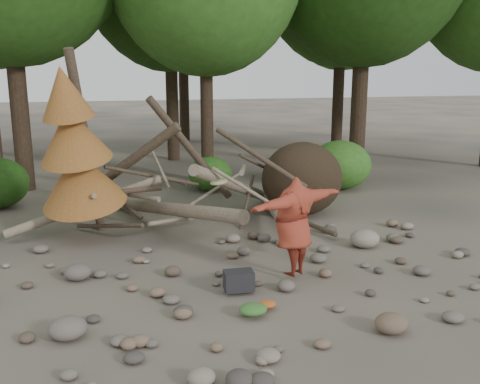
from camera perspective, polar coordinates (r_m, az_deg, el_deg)
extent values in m
plane|color=#514C44|center=(10.00, 1.46, -9.78)|extent=(120.00, 120.00, 0.00)
ellipsoid|color=#332619|center=(14.43, 6.63, 1.40)|extent=(2.20, 1.87, 1.98)
cylinder|color=gray|center=(13.08, -7.30, -1.82)|extent=(2.61, 5.11, 1.08)
cylinder|color=gray|center=(13.81, -0.20, 0.58)|extent=(3.18, 3.71, 1.90)
cylinder|color=brown|center=(13.68, -12.90, 2.26)|extent=(3.08, 1.91, 2.49)
cylinder|color=gray|center=(13.51, 3.84, -2.14)|extent=(1.13, 4.98, 0.43)
cylinder|color=brown|center=(13.99, -5.21, 4.44)|extent=(2.39, 1.03, 2.89)
cylinder|color=gray|center=(13.24, -16.11, -1.38)|extent=(3.71, 0.86, 1.20)
cylinder|color=#4C3F30|center=(12.85, -13.80, -3.52)|extent=(1.52, 1.70, 0.49)
cylinder|color=gray|center=(13.88, -2.81, 0.21)|extent=(1.57, 0.85, 0.69)
cylinder|color=#4C3F30|center=(14.68, 2.89, 2.50)|extent=(1.92, 1.25, 1.10)
cylinder|color=gray|center=(13.33, -8.56, 2.61)|extent=(0.37, 1.42, 0.85)
cylinder|color=#4C3F30|center=(13.49, 6.65, -3.10)|extent=(0.79, 2.54, 0.12)
cylinder|color=gray|center=(12.56, -6.02, -2.88)|extent=(1.78, 1.11, 0.29)
cylinder|color=#4C3F30|center=(12.76, -16.10, 4.97)|extent=(0.67, 1.13, 4.35)
cone|color=brown|center=(12.57, -16.63, 1.58)|extent=(2.06, 2.13, 1.86)
cone|color=brown|center=(12.22, -17.45, 5.96)|extent=(1.71, 1.78, 1.65)
cone|color=brown|center=(11.97, -18.24, 10.11)|extent=(1.23, 1.30, 1.41)
cylinder|color=#38281C|center=(18.51, -22.96, 13.90)|extent=(0.56, 0.56, 8.96)
cylinder|color=#38281C|center=(18.40, -3.61, 12.04)|extent=(0.44, 0.44, 7.14)
cylinder|color=#38281C|center=(20.99, 12.87, 15.02)|extent=(0.60, 0.60, 9.45)
cylinder|color=#38281C|center=(23.26, -7.37, 13.89)|extent=(0.52, 0.52, 8.54)
cylinder|color=#38281C|center=(25.00, 10.55, 13.23)|extent=(0.50, 0.50, 8.12)
cylinder|color=#38281C|center=(29.71, -6.08, 13.91)|extent=(0.54, 0.54, 8.75)
cylinder|color=#38281C|center=(31.89, 10.70, 12.88)|extent=(0.46, 0.46, 7.84)
ellipsoid|color=#2F651D|center=(17.31, -3.21, 1.96)|extent=(1.40, 1.40, 1.12)
ellipsoid|color=#3B7725|center=(17.84, 10.66, 2.87)|extent=(2.00, 2.00, 1.60)
imported|color=maroon|center=(9.98, 5.77, -3.66)|extent=(2.36, 1.57, 1.88)
cylinder|color=#9B9162|center=(8.91, -2.27, 1.07)|extent=(0.35, 0.35, 0.08)
cube|color=black|center=(9.57, -0.13, -9.75)|extent=(0.53, 0.37, 0.34)
ellipsoid|color=#376F2C|center=(8.73, 1.40, -12.70)|extent=(0.46, 0.38, 0.17)
ellipsoid|color=#B9561F|center=(8.99, 2.90, -12.15)|extent=(0.30, 0.24, 0.11)
ellipsoid|color=#6B6259|center=(8.45, -17.90, -13.64)|extent=(0.57, 0.51, 0.34)
ellipsoid|color=brown|center=(8.55, 15.85, -13.32)|extent=(0.51, 0.46, 0.30)
ellipsoid|color=gray|center=(12.20, 13.16, -4.87)|extent=(0.66, 0.59, 0.40)
ellipsoid|color=#635953|center=(10.57, -16.93, -8.18)|extent=(0.51, 0.46, 0.31)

